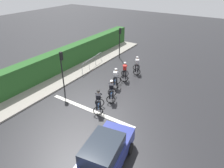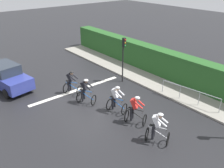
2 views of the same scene
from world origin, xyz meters
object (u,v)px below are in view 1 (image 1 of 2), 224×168
at_px(cyclist_second, 125,71).
at_px(traffic_light_near_crossing, 62,66).
at_px(pedestrian_railing_kerbside, 92,60).
at_px(car_navy, 105,155).
at_px(cyclist_fourth, 111,91).
at_px(traffic_light_far_junction, 120,38).
at_px(cyclist_trailing, 99,101).
at_px(cyclist_mid, 116,78).
at_px(cyclist_lead, 137,65).

height_order(cyclist_second, traffic_light_near_crossing, traffic_light_near_crossing).
bearing_deg(pedestrian_railing_kerbside, cyclist_second, -8.10).
bearing_deg(car_navy, cyclist_fourth, 119.92).
bearing_deg(cyclist_second, cyclist_fourth, -76.18).
bearing_deg(traffic_light_far_junction, cyclist_trailing, -66.97).
xyz_separation_m(cyclist_mid, cyclist_fourth, (0.84, -1.94, 0.00)).
bearing_deg(traffic_light_far_junction, cyclist_second, -54.28).
bearing_deg(traffic_light_far_junction, cyclist_fourth, -62.95).
bearing_deg(cyclist_trailing, cyclist_fourth, 90.79).
bearing_deg(pedestrian_railing_kerbside, cyclist_fourth, -39.35).
bearing_deg(cyclist_second, traffic_light_far_junction, 125.72).
distance_m(cyclist_lead, cyclist_mid, 3.36).
height_order(cyclist_mid, cyclist_trailing, same).
bearing_deg(car_navy, cyclist_second, 113.95).
bearing_deg(traffic_light_near_crossing, cyclist_second, 55.14).
relative_size(cyclist_fourth, cyclist_trailing, 1.00).
distance_m(cyclist_second, car_navy, 9.56).
bearing_deg(cyclist_mid, car_navy, -61.76).
relative_size(cyclist_second, pedestrian_railing_kerbside, 0.44).
relative_size(cyclist_trailing, car_navy, 0.38).
height_order(cyclist_mid, car_navy, car_navy).
bearing_deg(cyclist_lead, cyclist_trailing, -85.25).
xyz_separation_m(cyclist_lead, traffic_light_near_crossing, (-3.37, -6.21, 1.43)).
relative_size(cyclist_mid, traffic_light_far_junction, 0.50).
bearing_deg(cyclist_trailing, cyclist_mid, 103.51).
xyz_separation_m(cyclist_second, cyclist_trailing, (0.88, -5.13, 0.00)).
xyz_separation_m(cyclist_mid, traffic_light_far_junction, (-3.20, 5.97, 1.43)).
height_order(cyclist_lead, cyclist_mid, same).
distance_m(cyclist_lead, cyclist_second, 1.83).
bearing_deg(cyclist_lead, cyclist_second, -99.55).
xyz_separation_m(cyclist_second, car_navy, (3.88, -8.74, 0.08)).
bearing_deg(pedestrian_railing_kerbside, car_navy, -49.41).
bearing_deg(traffic_light_near_crossing, traffic_light_far_junction, 90.73).
distance_m(cyclist_fourth, traffic_light_near_crossing, 4.28).
height_order(cyclist_lead, cyclist_trailing, same).
distance_m(cyclist_fourth, car_navy, 6.06).
height_order(cyclist_second, cyclist_trailing, same).
xyz_separation_m(cyclist_second, pedestrian_railing_kerbside, (-4.10, 0.58, 0.00)).
xyz_separation_m(car_navy, pedestrian_railing_kerbside, (-7.98, 9.32, -0.08)).
bearing_deg(cyclist_fourth, pedestrian_railing_kerbside, 140.65).
xyz_separation_m(cyclist_trailing, traffic_light_far_junction, (-4.06, 9.56, 1.43)).
bearing_deg(traffic_light_far_junction, pedestrian_railing_kerbside, -103.50).
xyz_separation_m(cyclist_mid, cyclist_trailing, (0.86, -3.58, 0.00)).
relative_size(cyclist_lead, traffic_light_near_crossing, 0.50).
xyz_separation_m(cyclist_lead, cyclist_trailing, (0.58, -6.93, 0.00)).
relative_size(cyclist_lead, cyclist_trailing, 1.00).
bearing_deg(cyclist_mid, pedestrian_railing_kerbside, 152.68).
bearing_deg(cyclist_lead, car_navy, -71.26).
bearing_deg(traffic_light_far_junction, cyclist_lead, -36.93).
relative_size(cyclist_mid, cyclist_fourth, 1.00).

